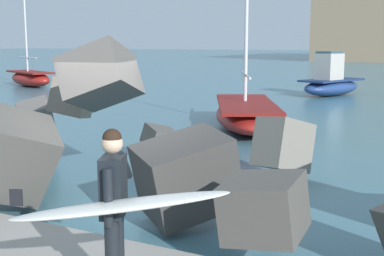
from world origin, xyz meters
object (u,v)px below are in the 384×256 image
(surfer_with_board, at_px, (115,206))
(boat_near_left, at_px, (331,82))
(boat_near_right, at_px, (30,78))
(boat_mid_left, at_px, (246,114))

(surfer_with_board, distance_m, boat_near_left, 24.79)
(surfer_with_board, bearing_deg, boat_near_right, 136.29)
(boat_near_right, xyz_separation_m, boat_mid_left, (18.95, -9.29, -0.08))
(surfer_with_board, relative_size, boat_near_right, 0.26)
(surfer_with_board, distance_m, boat_mid_left, 12.71)
(boat_near_left, bearing_deg, surfer_with_board, -81.78)
(boat_near_left, xyz_separation_m, boat_near_right, (-18.93, -3.05, -0.15))
(boat_mid_left, bearing_deg, boat_near_right, 153.89)
(boat_near_left, bearing_deg, boat_mid_left, -89.89)
(boat_near_right, relative_size, boat_mid_left, 1.19)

